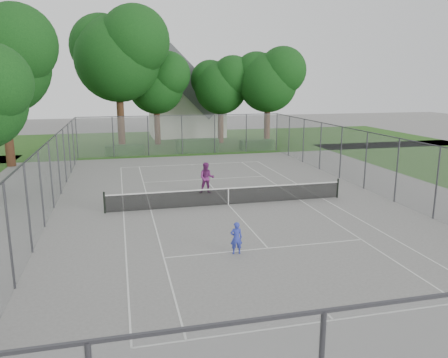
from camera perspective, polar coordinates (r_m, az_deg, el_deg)
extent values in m
plane|color=slate|center=(23.38, 0.58, -3.39)|extent=(120.00, 120.00, 0.00)
cube|color=#234C15|center=(48.53, -6.99, 4.91)|extent=(60.00, 20.00, 0.00)
cube|color=silver|center=(13.04, 14.12, -17.45)|extent=(10.97, 0.06, 0.01)
cube|color=silver|center=(34.72, -4.24, 1.91)|extent=(10.97, 0.06, 0.01)
cube|color=silver|center=(22.72, -13.00, -4.19)|extent=(0.06, 23.77, 0.01)
cube|color=silver|center=(25.24, 12.75, -2.49)|extent=(0.06, 23.77, 0.01)
cube|color=silver|center=(22.76, -9.54, -4.01)|extent=(0.06, 23.77, 0.01)
cube|color=silver|center=(24.68, 9.89, -2.71)|extent=(0.06, 23.77, 0.01)
cube|color=silver|center=(17.57, 5.76, -8.98)|extent=(8.23, 0.06, 0.01)
cube|color=silver|center=(29.43, -2.48, -0.03)|extent=(8.23, 0.06, 0.01)
cube|color=silver|center=(23.38, 0.58, -3.38)|extent=(0.06, 12.80, 0.01)
cube|color=silver|center=(13.16, 13.80, -17.14)|extent=(0.06, 0.30, 0.01)
cube|color=silver|center=(34.58, -4.20, 1.86)|extent=(0.06, 0.30, 0.01)
cylinder|color=black|center=(22.59, -15.35, -2.99)|extent=(0.10, 0.10, 1.10)
cylinder|color=black|center=(25.52, 14.62, -1.16)|extent=(0.10, 0.10, 1.10)
cube|color=black|center=(23.26, 0.58, -2.33)|extent=(12.67, 0.01, 0.86)
cube|color=silver|center=(23.15, 0.58, -1.23)|extent=(12.77, 0.03, 0.06)
cube|color=silver|center=(23.26, 0.58, -2.35)|extent=(0.05, 0.02, 0.88)
cylinder|color=#38383D|center=(39.22, -18.68, 5.09)|extent=(0.08, 0.08, 3.50)
cylinder|color=#38383D|center=(41.68, 6.90, 6.07)|extent=(0.08, 0.08, 3.50)
cube|color=slate|center=(39.45, -5.51, 5.74)|extent=(18.00, 0.02, 3.50)
cube|color=slate|center=(22.56, -22.17, -0.36)|extent=(0.02, 34.00, 3.50)
cube|color=slate|center=(26.60, 19.75, 1.70)|extent=(0.02, 34.00, 3.50)
cube|color=#38383D|center=(39.28, -5.56, 8.27)|extent=(18.00, 0.05, 0.05)
cube|color=#38383D|center=(22.26, -22.54, 4.04)|extent=(0.05, 34.00, 0.05)
cube|color=#38383D|center=(26.34, 20.03, 5.44)|extent=(0.05, 34.00, 0.05)
cylinder|color=#3E2416|center=(44.12, -13.33, 7.62)|extent=(0.69, 0.69, 5.69)
sphere|color=black|center=(44.02, -13.71, 14.99)|extent=(8.09, 8.09, 8.09)
sphere|color=black|center=(42.96, -11.57, 17.32)|extent=(6.47, 6.47, 6.47)
sphere|color=black|center=(45.12, -15.67, 16.36)|extent=(6.07, 6.07, 6.07)
cylinder|color=#3E2416|center=(46.24, -8.71, 6.98)|extent=(0.62, 0.62, 4.01)
sphere|color=black|center=(46.03, -8.88, 11.94)|extent=(5.70, 5.70, 5.70)
sphere|color=black|center=(45.29, -7.35, 13.42)|extent=(4.56, 4.56, 4.56)
sphere|color=black|center=(46.66, -10.24, 12.95)|extent=(4.27, 4.27, 4.27)
cylinder|color=#3E2416|center=(46.92, -0.44, 7.12)|extent=(0.61, 0.61, 3.86)
sphere|color=black|center=(46.71, -0.45, 11.83)|extent=(5.49, 5.49, 5.49)
sphere|color=black|center=(46.17, 1.15, 13.18)|extent=(4.39, 4.39, 4.39)
sphere|color=black|center=(47.17, -1.81, 12.83)|extent=(4.12, 4.12, 4.12)
cylinder|color=#3E2416|center=(45.99, 5.64, 7.16)|extent=(0.63, 0.63, 4.21)
sphere|color=black|center=(45.79, 5.75, 12.40)|extent=(5.98, 5.98, 5.98)
sphere|color=black|center=(45.37, 7.64, 13.86)|extent=(4.79, 4.79, 4.79)
sphere|color=black|center=(46.17, 4.20, 13.54)|extent=(4.49, 4.49, 4.49)
cylinder|color=#3E2416|center=(37.53, -26.36, 5.35)|extent=(0.67, 0.67, 5.09)
sphere|color=black|center=(37.34, -27.14, 13.08)|extent=(7.23, 7.23, 7.23)
sphere|color=black|center=(36.06, -25.47, 15.62)|extent=(5.79, 5.79, 5.79)
cube|color=#1B4315|center=(40.30, -12.82, 3.73)|extent=(3.45, 1.03, 0.86)
cube|color=#1B4315|center=(40.75, -3.50, 4.38)|extent=(3.89, 1.11, 1.22)
cube|color=#1B4315|center=(42.28, 4.30, 4.48)|extent=(3.16, 1.16, 0.95)
cube|color=beige|center=(53.18, -4.95, 9.07)|extent=(8.48, 6.36, 6.36)
cube|color=#55545A|center=(53.08, -5.02, 12.50)|extent=(8.39, 6.57, 8.39)
imported|color=#2E3AB0|center=(16.76, 1.62, -7.70)|extent=(0.49, 0.35, 1.27)
imported|color=#7A2870|center=(25.57, -2.27, 0.13)|extent=(1.03, 0.87, 1.85)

